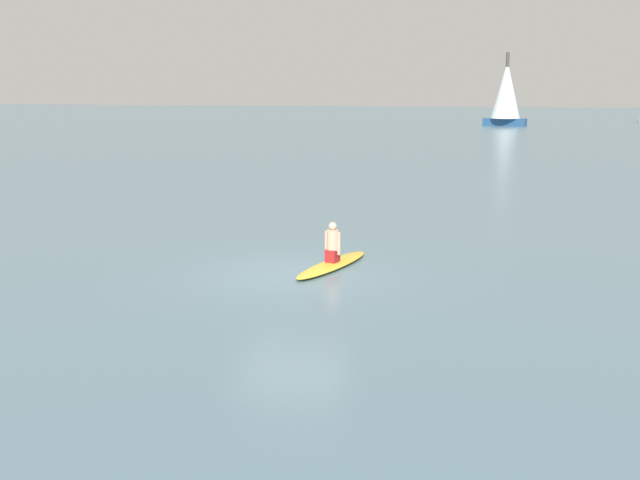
% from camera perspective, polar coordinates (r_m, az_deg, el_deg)
% --- Properties ---
extents(ground_plane, '(400.00, 400.00, 0.00)m').
position_cam_1_polar(ground_plane, '(16.50, -2.26, -2.62)').
color(ground_plane, slate).
extents(surfboard, '(3.24, 1.26, 0.13)m').
position_cam_1_polar(surfboard, '(17.04, 0.98, -1.93)').
color(surfboard, gold).
rests_on(surfboard, ground).
extents(person_paddler, '(0.36, 0.41, 0.94)m').
position_cam_1_polar(person_paddler, '(16.94, 0.99, -0.31)').
color(person_paddler, '#A51E23').
rests_on(person_paddler, surfboard).
extents(sailboat_near_right, '(4.16, 5.28, 8.74)m').
position_cam_1_polar(sailboat_near_right, '(92.70, 14.35, 11.15)').
color(sailboat_near_right, navy).
rests_on(sailboat_near_right, ground).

